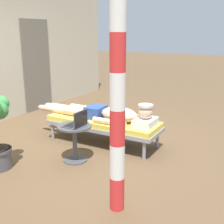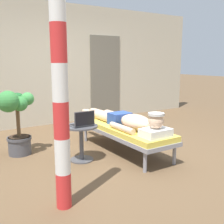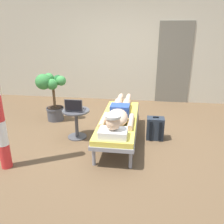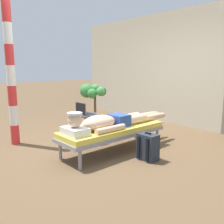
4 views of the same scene
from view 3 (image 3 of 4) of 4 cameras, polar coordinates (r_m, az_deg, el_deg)
ground_plane at (r=4.22m, az=-1.11°, el=-6.29°), size 40.00×40.00×0.00m
house_wall_back at (r=6.25m, az=4.55°, el=15.22°), size 7.60×0.20×2.70m
house_door_panel at (r=6.20m, az=15.04°, el=11.51°), size 0.84×0.03×2.04m
lounge_chair at (r=3.99m, az=1.70°, el=-2.47°), size 0.63×1.88×0.42m
person_reclining at (r=3.87m, az=1.62°, el=-0.44°), size 0.53×2.17×0.33m
side_table at (r=4.14m, az=-8.81°, el=-1.70°), size 0.48×0.48×0.52m
laptop at (r=4.01m, az=-9.19°, el=1.02°), size 0.31×0.24×0.23m
backpack at (r=4.17m, az=10.61°, el=-4.02°), size 0.30×0.26×0.42m
potted_plant at (r=4.96m, az=-14.65°, el=4.54°), size 0.58×0.54×1.02m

